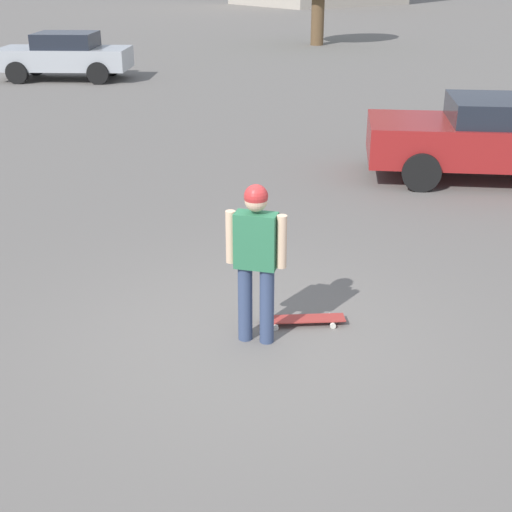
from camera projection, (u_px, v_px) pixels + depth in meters
name	position (u px, v px, depth m)	size (l,w,h in m)	color
ground_plane	(256.00, 340.00, 7.31)	(220.00, 220.00, 0.00)	slate
person	(256.00, 252.00, 6.94)	(0.49, 0.42, 1.66)	#38476B
skateboard	(303.00, 319.00, 7.60)	(0.64, 0.86, 0.07)	#A5332D
car_parked_near	(502.00, 137.00, 12.38)	(4.41, 4.58, 1.42)	maroon
car_parked_far	(65.00, 55.00, 22.70)	(3.95, 4.33, 1.46)	#ADB2B7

